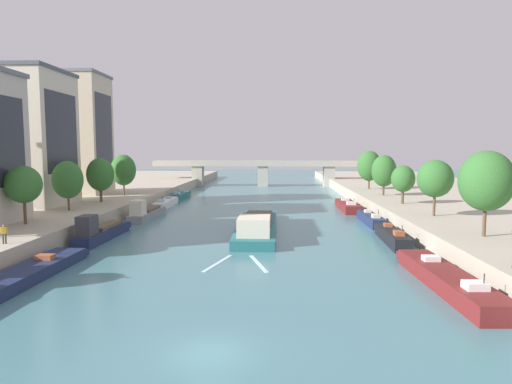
{
  "coord_description": "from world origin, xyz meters",
  "views": [
    {
      "loc": [
        3.16,
        -20.63,
        10.04
      ],
      "look_at": [
        0.0,
        53.83,
        2.81
      ],
      "focal_mm": 30.8,
      "sensor_mm": 36.0,
      "label": 1
    }
  ],
  "objects_px": {
    "moored_boat_left_midway": "(101,231)",
    "tree_right_second": "(403,179)",
    "moored_boat_right_lone": "(392,236)",
    "moored_boat_right_far": "(371,219)",
    "person_on_quay": "(4,233)",
    "moored_boat_left_end": "(180,195)",
    "tree_left_midway": "(100,175)",
    "tree_left_far": "(68,180)",
    "tree_right_distant": "(435,179)",
    "moored_boat_left_near": "(166,203)",
    "tree_right_by_lamp": "(486,181)",
    "tree_left_by_lamp": "(24,185)",
    "moored_boat_left_upstream": "(22,276)",
    "bridge_far": "(263,170)",
    "tree_left_nearest": "(123,170)",
    "tree_right_far": "(369,166)",
    "barge_midriver": "(257,225)",
    "moored_boat_right_midway": "(446,279)",
    "moored_boat_left_far": "(146,213)",
    "moored_boat_right_second": "(347,206)"
  },
  "relations": [
    {
      "from": "tree_right_second",
      "to": "person_on_quay",
      "type": "xyz_separation_m",
      "value": [
        -41.32,
        -29.27,
        -2.69
      ]
    },
    {
      "from": "moored_boat_right_lone",
      "to": "tree_left_midway",
      "type": "bearing_deg",
      "value": 155.96
    },
    {
      "from": "moored_boat_right_far",
      "to": "tree_left_by_lamp",
      "type": "bearing_deg",
      "value": -159.57
    },
    {
      "from": "barge_midriver",
      "to": "moored_boat_left_upstream",
      "type": "xyz_separation_m",
      "value": [
        -16.98,
        -20.98,
        -0.36
      ]
    },
    {
      "from": "tree_left_midway",
      "to": "tree_right_second",
      "type": "bearing_deg",
      "value": -0.38
    },
    {
      "from": "moored_boat_left_midway",
      "to": "tree_left_nearest",
      "type": "relative_size",
      "value": 1.74
    },
    {
      "from": "bridge_far",
      "to": "moored_boat_left_end",
      "type": "bearing_deg",
      "value": -117.64
    },
    {
      "from": "moored_boat_left_midway",
      "to": "tree_left_midway",
      "type": "relative_size",
      "value": 1.84
    },
    {
      "from": "moored_boat_left_midway",
      "to": "moored_boat_left_far",
      "type": "relative_size",
      "value": 1.02
    },
    {
      "from": "person_on_quay",
      "to": "tree_right_second",
      "type": "bearing_deg",
      "value": 35.32
    },
    {
      "from": "tree_left_far",
      "to": "tree_right_distant",
      "type": "bearing_deg",
      "value": -3.37
    },
    {
      "from": "moored_boat_left_upstream",
      "to": "moored_boat_right_second",
      "type": "xyz_separation_m",
      "value": [
        31.26,
        41.55,
        0.18
      ]
    },
    {
      "from": "moored_boat_left_end",
      "to": "moored_boat_right_far",
      "type": "height_order",
      "value": "moored_boat_right_far"
    },
    {
      "from": "moored_boat_left_midway",
      "to": "tree_right_second",
      "type": "relative_size",
      "value": 2.19
    },
    {
      "from": "tree_right_second",
      "to": "moored_boat_right_far",
      "type": "bearing_deg",
      "value": -138.53
    },
    {
      "from": "moored_boat_left_near",
      "to": "tree_right_far",
      "type": "height_order",
      "value": "tree_right_far"
    },
    {
      "from": "tree_left_by_lamp",
      "to": "tree_right_far",
      "type": "xyz_separation_m",
      "value": [
        45.25,
        43.49,
        0.4
      ]
    },
    {
      "from": "moored_boat_right_second",
      "to": "bridge_far",
      "type": "height_order",
      "value": "bridge_far"
    },
    {
      "from": "moored_boat_right_far",
      "to": "tree_left_nearest",
      "type": "bearing_deg",
      "value": 159.25
    },
    {
      "from": "tree_right_distant",
      "to": "barge_midriver",
      "type": "bearing_deg",
      "value": 179.96
    },
    {
      "from": "moored_boat_right_midway",
      "to": "tree_left_far",
      "type": "bearing_deg",
      "value": 148.93
    },
    {
      "from": "moored_boat_left_upstream",
      "to": "tree_left_by_lamp",
      "type": "xyz_separation_m",
      "value": [
        -7.29,
        13.22,
        5.86
      ]
    },
    {
      "from": "tree_left_far",
      "to": "tree_right_far",
      "type": "height_order",
      "value": "tree_right_far"
    },
    {
      "from": "moored_boat_left_midway",
      "to": "bridge_far",
      "type": "relative_size",
      "value": 0.2
    },
    {
      "from": "moored_boat_left_upstream",
      "to": "bridge_far",
      "type": "height_order",
      "value": "bridge_far"
    },
    {
      "from": "tree_right_distant",
      "to": "tree_right_second",
      "type": "height_order",
      "value": "tree_right_distant"
    },
    {
      "from": "barge_midriver",
      "to": "moored_boat_left_end",
      "type": "xyz_separation_m",
      "value": [
        -17.22,
        36.21,
        -0.23
      ]
    },
    {
      "from": "moored_boat_left_far",
      "to": "moored_boat_right_lone",
      "type": "bearing_deg",
      "value": -25.58
    },
    {
      "from": "moored_boat_left_near",
      "to": "tree_right_by_lamp",
      "type": "relative_size",
      "value": 1.61
    },
    {
      "from": "moored_boat_left_end",
      "to": "tree_right_by_lamp",
      "type": "distance_m",
      "value": 62.31
    },
    {
      "from": "moored_boat_right_midway",
      "to": "moored_boat_right_far",
      "type": "relative_size",
      "value": 1.46
    },
    {
      "from": "moored_boat_right_second",
      "to": "tree_left_nearest",
      "type": "distance_m",
      "value": 38.64
    },
    {
      "from": "barge_midriver",
      "to": "moored_boat_left_end",
      "type": "distance_m",
      "value": 40.09
    },
    {
      "from": "barge_midriver",
      "to": "tree_right_distant",
      "type": "distance_m",
      "value": 21.86
    },
    {
      "from": "person_on_quay",
      "to": "moored_boat_left_upstream",
      "type": "bearing_deg",
      "value": -45.75
    },
    {
      "from": "moored_boat_left_near",
      "to": "tree_left_far",
      "type": "bearing_deg",
      "value": -109.71
    },
    {
      "from": "moored_boat_right_far",
      "to": "tree_left_midway",
      "type": "xyz_separation_m",
      "value": [
        -39.28,
        5.28,
        5.62
      ]
    },
    {
      "from": "moored_boat_right_midway",
      "to": "tree_right_by_lamp",
      "type": "xyz_separation_m",
      "value": [
        6.53,
        8.48,
        6.56
      ]
    },
    {
      "from": "moored_boat_right_lone",
      "to": "person_on_quay",
      "type": "height_order",
      "value": "person_on_quay"
    },
    {
      "from": "moored_boat_left_upstream",
      "to": "barge_midriver",
      "type": "bearing_deg",
      "value": 51.01
    },
    {
      "from": "moored_boat_left_near",
      "to": "person_on_quay",
      "type": "distance_m",
      "value": 41.07
    },
    {
      "from": "tree_left_nearest",
      "to": "tree_right_far",
      "type": "bearing_deg",
      "value": 17.32
    },
    {
      "from": "tree_left_by_lamp",
      "to": "tree_left_nearest",
      "type": "bearing_deg",
      "value": 89.27
    },
    {
      "from": "moored_boat_left_upstream",
      "to": "moored_boat_right_lone",
      "type": "height_order",
      "value": "moored_boat_right_lone"
    },
    {
      "from": "tree_left_far",
      "to": "person_on_quay",
      "type": "relative_size",
      "value": 3.95
    },
    {
      "from": "tree_right_second",
      "to": "person_on_quay",
      "type": "relative_size",
      "value": 3.43
    },
    {
      "from": "moored_boat_right_lone",
      "to": "moored_boat_right_far",
      "type": "xyz_separation_m",
      "value": [
        0.33,
        12.09,
        -0.05
      ]
    },
    {
      "from": "tree_left_by_lamp",
      "to": "person_on_quay",
      "type": "xyz_separation_m",
      "value": [
        3.76,
        -9.6,
        -3.28
      ]
    },
    {
      "from": "person_on_quay",
      "to": "tree_right_by_lamp",
      "type": "bearing_deg",
      "value": 6.73
    },
    {
      "from": "barge_midriver",
      "to": "tree_left_nearest",
      "type": "xyz_separation_m",
      "value": [
        -23.9,
        21.74,
        5.65
      ]
    }
  ]
}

